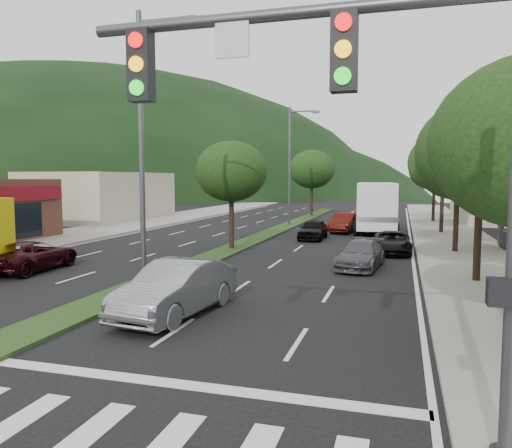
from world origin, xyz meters
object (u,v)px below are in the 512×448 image
(tree_r_b, at_px, (481,152))
(tree_r_e, at_px, (435,169))
(tree_r_c, at_px, (458,165))
(traffic_signal, at_px, (392,132))
(suv_maroon, at_px, (31,256))
(tree_med_near, at_px, (231,171))
(tree_r_d, at_px, (443,162))
(tree_med_far, at_px, (312,169))
(streetlight_mid, at_px, (292,160))
(car_queue_a, at_px, (313,229))
(car_queue_c, at_px, (344,223))
(streetlight_near, at_px, (146,136))
(motorhome, at_px, (376,206))
(car_queue_b, at_px, (361,255))
(sedan_silver, at_px, (176,288))
(car_queue_d, at_px, (392,242))

(tree_r_b, relative_size, tree_r_e, 1.03)
(tree_r_c, bearing_deg, tree_r_b, -90.00)
(traffic_signal, distance_m, suv_maroon, 19.43)
(tree_r_c, height_order, tree_med_near, tree_r_c)
(tree_med_near, bearing_deg, tree_r_d, 45.00)
(tree_r_d, distance_m, tree_med_near, 16.99)
(tree_r_e, bearing_deg, tree_med_far, 161.57)
(streetlight_mid, bearing_deg, tree_r_d, -14.27)
(tree_r_e, xyz_separation_m, car_queue_a, (-8.43, -15.81, -4.22))
(traffic_signal, xyz_separation_m, tree_med_far, (-9.03, 45.54, 0.36))
(suv_maroon, bearing_deg, streetlight_mid, -108.72)
(streetlight_mid, height_order, car_queue_c, streetlight_mid)
(tree_r_d, distance_m, streetlight_near, 24.97)
(tree_med_far, relative_size, motorhome, 0.71)
(traffic_signal, bearing_deg, suv_maroon, 144.25)
(car_queue_a, relative_size, car_queue_b, 0.94)
(tree_med_far, distance_m, car_queue_b, 31.05)
(tree_r_e, height_order, sedan_silver, tree_r_e)
(sedan_silver, bearing_deg, motorhome, 86.70)
(tree_med_far, bearing_deg, tree_med_near, -90.00)
(traffic_signal, height_order, tree_r_c, traffic_signal)
(tree_r_c, xyz_separation_m, streetlight_mid, (-11.79, 13.00, 0.84))
(tree_r_c, bearing_deg, traffic_signal, -97.85)
(tree_med_near, xyz_separation_m, car_queue_d, (8.74, 1.19, -3.83))
(tree_med_near, height_order, sedan_silver, tree_med_near)
(streetlight_near, bearing_deg, tree_r_d, 61.80)
(motorhome, bearing_deg, tree_r_c, -69.36)
(tree_r_d, distance_m, motorhome, 5.68)
(tree_r_c, relative_size, tree_med_near, 1.08)
(tree_r_c, height_order, tree_med_far, tree_med_far)
(traffic_signal, distance_m, tree_med_near, 21.53)
(tree_r_d, bearing_deg, streetlight_near, -118.20)
(tree_r_b, distance_m, streetlight_near, 12.47)
(tree_r_d, relative_size, car_queue_d, 1.66)
(tree_r_d, xyz_separation_m, car_queue_b, (-4.52, -15.81, -4.57))
(tree_r_b, relative_size, tree_med_near, 1.15)
(car_queue_d, bearing_deg, streetlight_near, -129.26)
(suv_maroon, relative_size, car_queue_d, 1.09)
(tree_r_b, distance_m, suv_maroon, 19.07)
(tree_r_d, xyz_separation_m, tree_r_e, (0.00, 10.00, -0.29))
(streetlight_mid, distance_m, suv_maroon, 24.84)
(tree_r_c, distance_m, streetlight_mid, 17.57)
(streetlight_near, bearing_deg, car_queue_b, 40.40)
(car_queue_d, xyz_separation_m, motorhome, (-1.41, 11.17, 1.37))
(sedan_silver, bearing_deg, tree_med_far, 100.78)
(motorhome, bearing_deg, car_queue_c, -155.92)
(tree_r_e, bearing_deg, motorhome, -115.85)
(tree_med_far, height_order, motorhome, tree_med_far)
(suv_maroon, height_order, car_queue_c, car_queue_c)
(car_queue_a, bearing_deg, traffic_signal, -78.38)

